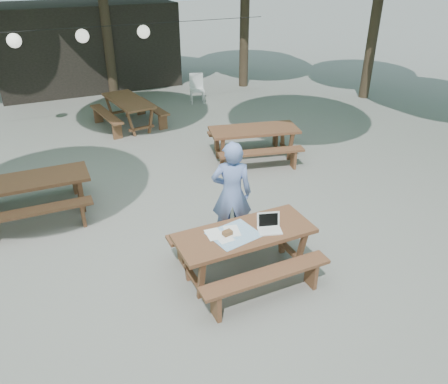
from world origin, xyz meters
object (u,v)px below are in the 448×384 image
object	(u,v)px
picnic_table_nw	(33,197)
plastic_chair	(197,94)
main_picnic_table	(244,252)
woman	(232,194)

from	to	relation	value
picnic_table_nw	plastic_chair	xyz separation A→B (m)	(5.29, 5.23, -0.13)
main_picnic_table	woman	bearing A→B (deg)	76.10
picnic_table_nw	woman	size ratio (longest dim) A/B	1.14
plastic_chair	picnic_table_nw	bearing A→B (deg)	-119.31
plastic_chair	woman	bearing A→B (deg)	-91.84
main_picnic_table	plastic_chair	xyz separation A→B (m)	(2.62, 8.32, -0.13)
main_picnic_table	woman	distance (m)	1.03
main_picnic_table	picnic_table_nw	world-z (taller)	same
picnic_table_nw	plastic_chair	world-z (taller)	plastic_chair
picnic_table_nw	plastic_chair	bearing A→B (deg)	46.22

